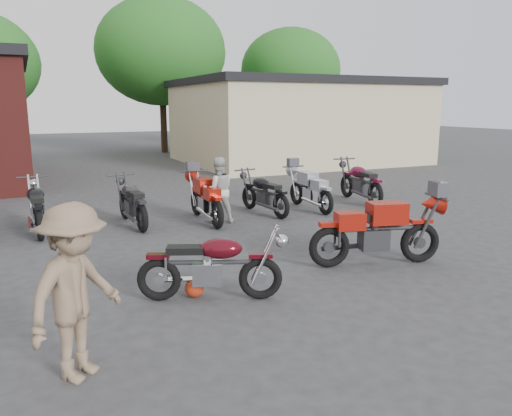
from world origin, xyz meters
name	(u,v)px	position (x,y,z in m)	size (l,w,h in m)	color
ground	(290,298)	(0.00, 0.00, 0.00)	(90.00, 90.00, 0.00)	#303032
stucco_building	(296,124)	(8.50, 15.00, 1.75)	(10.00, 8.00, 3.50)	#C0B789
tree_2	(162,72)	(4.00, 22.00, 4.40)	(7.04, 7.04, 8.80)	#165619
tree_3	(290,85)	(12.00, 22.00, 3.80)	(6.08, 6.08, 7.60)	#165619
vintage_motorcycle	(213,261)	(-0.99, 0.40, 0.55)	(1.91, 0.63, 1.11)	#460811
sportbike	(379,228)	(2.04, 0.69, 0.64)	(2.20, 0.73, 1.28)	#A2180D
helmet	(194,288)	(-1.19, 0.62, 0.13)	(0.27, 0.27, 0.25)	#AD2D12
person_light	(218,190)	(0.71, 4.68, 0.75)	(0.73, 0.57, 1.49)	#BBBBB6
person_tan	(76,293)	(-2.85, -0.91, 0.87)	(1.13, 0.65, 1.75)	#7F664E
row_bike_2	(37,204)	(-3.05, 5.48, 0.59)	(2.05, 0.68, 1.19)	black
row_bike_3	(132,200)	(-1.11, 5.27, 0.58)	(1.99, 0.66, 1.15)	#262528
row_bike_4	(205,196)	(0.48, 4.92, 0.59)	(2.04, 0.67, 1.18)	#A31A0D
row_bike_5	(264,191)	(2.06, 5.13, 0.56)	(1.93, 0.64, 1.12)	black
row_bike_6	(310,187)	(3.35, 5.09, 0.57)	(1.96, 0.65, 1.14)	#9397A0
row_bike_7	(360,180)	(5.11, 5.36, 0.62)	(2.13, 0.70, 1.24)	#560A25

